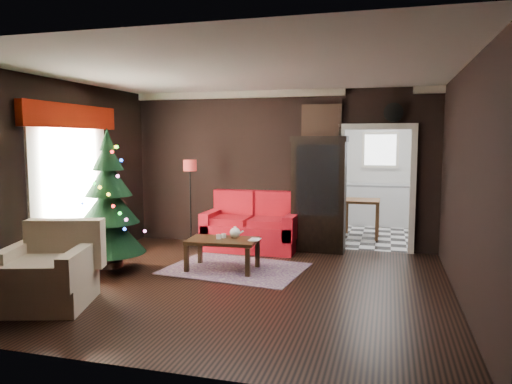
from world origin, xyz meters
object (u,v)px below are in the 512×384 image
(curio_cabinet, at_px, (319,197))
(armchair, at_px, (47,267))
(christmas_tree, at_px, (109,201))
(wall_clock, at_px, (394,112))
(floor_lamp, at_px, (190,202))
(coffee_table, at_px, (223,254))
(teapot, at_px, (235,232))
(kitchen_table, at_px, (361,218))
(loveseat, at_px, (252,221))

(curio_cabinet, height_order, armchair, curio_cabinet)
(christmas_tree, distance_m, armchair, 1.62)
(armchair, relative_size, wall_clock, 3.11)
(floor_lamp, relative_size, christmas_tree, 0.76)
(coffee_table, distance_m, teapot, 0.37)
(curio_cabinet, height_order, wall_clock, wall_clock)
(wall_clock, distance_m, kitchen_table, 2.43)
(christmas_tree, bearing_deg, wall_clock, 30.67)
(curio_cabinet, height_order, kitchen_table, curio_cabinet)
(teapot, relative_size, kitchen_table, 0.24)
(curio_cabinet, relative_size, wall_clock, 5.94)
(loveseat, relative_size, curio_cabinet, 0.89)
(floor_lamp, xyz_separation_m, teapot, (1.21, -1.15, -0.28))
(armchair, relative_size, teapot, 5.53)
(floor_lamp, bearing_deg, armchair, -96.67)
(curio_cabinet, bearing_deg, loveseat, -169.17)
(christmas_tree, relative_size, teapot, 10.84)
(loveseat, distance_m, coffee_table, 1.45)
(curio_cabinet, relative_size, floor_lamp, 1.27)
(teapot, relative_size, wall_clock, 0.56)
(teapot, bearing_deg, armchair, -126.60)
(wall_clock, bearing_deg, coffee_table, -142.65)
(kitchen_table, bearing_deg, loveseat, -137.49)
(loveseat, relative_size, coffee_table, 1.68)
(coffee_table, xyz_separation_m, teapot, (0.15, 0.12, 0.31))
(christmas_tree, height_order, kitchen_table, christmas_tree)
(curio_cabinet, distance_m, kitchen_table, 1.67)
(floor_lamp, height_order, kitchen_table, floor_lamp)
(wall_clock, bearing_deg, floor_lamp, -170.92)
(christmas_tree, bearing_deg, loveseat, 50.61)
(christmas_tree, bearing_deg, floor_lamp, 74.32)
(armchair, bearing_deg, teapot, 36.70)
(loveseat, height_order, wall_clock, wall_clock)
(floor_lamp, distance_m, coffee_table, 1.75)
(loveseat, xyz_separation_m, floor_lamp, (-1.09, -0.15, 0.33))
(coffee_table, distance_m, wall_clock, 3.69)
(christmas_tree, xyz_separation_m, teapot, (1.71, 0.64, -0.50))
(floor_lamp, height_order, teapot, floor_lamp)
(floor_lamp, xyz_separation_m, kitchen_table, (2.89, 1.80, -0.45))
(christmas_tree, height_order, coffee_table, christmas_tree)
(coffee_table, bearing_deg, curio_cabinet, 54.12)
(armchair, bearing_deg, christmas_tree, 77.74)
(floor_lamp, bearing_deg, teapot, -43.68)
(armchair, bearing_deg, curio_cabinet, 37.67)
(curio_cabinet, xyz_separation_m, coffee_table, (-1.19, -1.64, -0.71))
(curio_cabinet, xyz_separation_m, floor_lamp, (-2.24, -0.37, -0.12))
(armchair, height_order, coffee_table, armchair)
(teapot, xyz_separation_m, wall_clock, (2.23, 1.70, 1.83))
(wall_clock, height_order, kitchen_table, wall_clock)
(kitchen_table, bearing_deg, armchair, -122.74)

